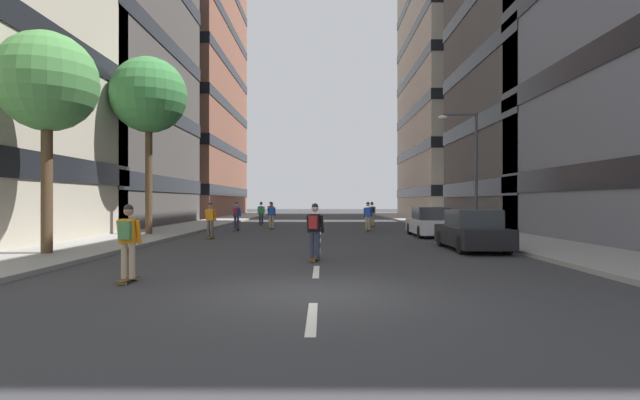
% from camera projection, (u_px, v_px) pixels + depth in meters
% --- Properties ---
extents(ground_plane, '(146.12, 146.12, 0.00)m').
position_uv_depth(ground_plane, '(320.00, 227.00, 34.04)').
color(ground_plane, '#333335').
extents(sidewalk_left, '(3.85, 66.97, 0.14)m').
position_uv_depth(sidewalk_left, '(204.00, 224.00, 37.13)').
color(sidewalk_left, gray).
rests_on(sidewalk_left, ground_plane).
extents(sidewalk_right, '(3.85, 66.97, 0.14)m').
position_uv_depth(sidewalk_right, '(437.00, 224.00, 37.03)').
color(sidewalk_right, gray).
rests_on(sidewalk_right, ground_plane).
extents(lane_markings, '(0.16, 57.20, 0.01)m').
position_uv_depth(lane_markings, '(320.00, 226.00, 35.18)').
color(lane_markings, silver).
rests_on(lane_markings, ground_plane).
extents(building_left_mid, '(12.47, 17.27, 25.06)m').
position_uv_depth(building_left_mid, '(83.00, 50.00, 34.71)').
color(building_left_mid, '#4C4744').
rests_on(building_left_mid, ground_plane).
extents(building_left_far, '(12.47, 23.24, 34.43)m').
position_uv_depth(building_left_far, '(181.00, 73.00, 58.52)').
color(building_left_far, brown).
rests_on(building_left_far, ground_plane).
extents(building_right_mid, '(12.47, 16.32, 31.56)m').
position_uv_depth(building_right_mid, '(559.00, 4.00, 34.52)').
color(building_right_mid, '#4C4744').
rests_on(building_right_mid, ground_plane).
extents(building_right_far, '(12.47, 21.82, 33.27)m').
position_uv_depth(building_right_far, '(463.00, 77.00, 58.32)').
color(building_right_far, '#B2A893').
rests_on(building_right_far, ground_plane).
extents(parked_car_near, '(1.82, 4.40, 1.52)m').
position_uv_depth(parked_car_near, '(430.00, 223.00, 25.25)').
color(parked_car_near, silver).
rests_on(parked_car_near, ground_plane).
extents(parked_car_mid, '(1.82, 4.40, 1.52)m').
position_uv_depth(parked_car_mid, '(472.00, 232.00, 18.19)').
color(parked_car_mid, black).
rests_on(parked_car_mid, ground_plane).
extents(street_tree_near, '(3.25, 3.25, 7.26)m').
position_uv_depth(street_tree_near, '(47.00, 83.00, 15.93)').
color(street_tree_near, '#4C3823').
rests_on(street_tree_near, sidewalk_left).
extents(street_tree_mid, '(3.91, 3.91, 9.19)m').
position_uv_depth(street_tree_mid, '(149.00, 96.00, 25.27)').
color(street_tree_mid, '#4C3823').
rests_on(street_tree_mid, sidewalk_left).
extents(streetlamp_right, '(2.13, 0.30, 6.50)m').
position_uv_depth(streetlamp_right, '(469.00, 159.00, 26.36)').
color(streetlamp_right, '#3F3F44').
rests_on(streetlamp_right, sidewalk_right).
extents(skater_0, '(0.55, 0.92, 1.78)m').
position_uv_depth(skater_0, '(210.00, 219.00, 23.54)').
color(skater_0, brown).
rests_on(skater_0, ground_plane).
extents(skater_1, '(0.54, 0.91, 1.78)m').
position_uv_depth(skater_1, '(271.00, 211.00, 39.28)').
color(skater_1, brown).
rests_on(skater_1, ground_plane).
extents(skater_2, '(0.56, 0.92, 1.78)m').
position_uv_depth(skater_2, '(372.00, 212.00, 34.46)').
color(skater_2, brown).
rests_on(skater_2, ground_plane).
extents(skater_3, '(0.57, 0.92, 1.78)m').
position_uv_depth(skater_3, '(315.00, 228.00, 14.91)').
color(skater_3, brown).
rests_on(skater_3, ground_plane).
extents(skater_4, '(0.57, 0.92, 1.78)m').
position_uv_depth(skater_4, '(368.00, 215.00, 29.57)').
color(skater_4, brown).
rests_on(skater_4, ground_plane).
extents(skater_5, '(0.56, 0.92, 1.78)m').
position_uv_depth(skater_5, '(236.00, 214.00, 29.97)').
color(skater_5, brown).
rests_on(skater_5, ground_plane).
extents(skater_6, '(0.53, 0.90, 1.78)m').
position_uv_depth(skater_6, '(128.00, 238.00, 10.98)').
color(skater_6, brown).
rests_on(skater_6, ground_plane).
extents(skater_7, '(0.56, 0.92, 1.78)m').
position_uv_depth(skater_7, '(261.00, 212.00, 36.57)').
color(skater_7, brown).
rests_on(skater_7, ground_plane).
extents(skater_8, '(0.54, 0.91, 1.78)m').
position_uv_depth(skater_8, '(271.00, 214.00, 31.88)').
color(skater_8, brown).
rests_on(skater_8, ground_plane).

